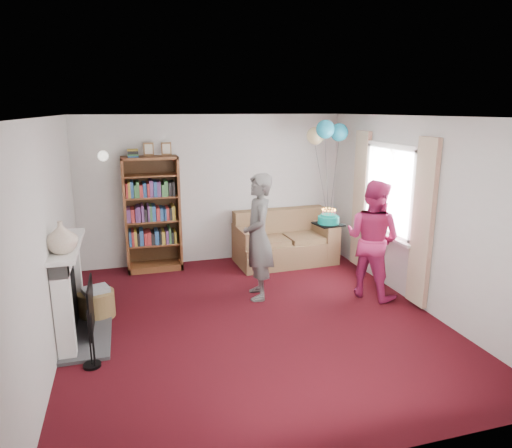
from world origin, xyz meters
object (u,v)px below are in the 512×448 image
object	(u,v)px
bookcase	(152,215)
person_magenta	(372,239)
sofa	(284,243)
birthday_cake	(328,220)
person_striped	(258,237)

from	to	relation	value
bookcase	person_magenta	world-z (taller)	bookcase
bookcase	sofa	size ratio (longest dim) A/B	1.25
birthday_cake	bookcase	bearing A→B (deg)	141.49
person_striped	person_magenta	bearing A→B (deg)	84.30
bookcase	birthday_cake	distance (m)	2.91
birthday_cake	sofa	bearing A→B (deg)	93.05
sofa	person_striped	size ratio (longest dim) A/B	0.95
sofa	person_magenta	bearing A→B (deg)	-71.43
person_striped	bookcase	bearing A→B (deg)	-132.50
bookcase	sofa	xyz separation A→B (m)	(2.19, -0.23, -0.58)
person_striped	person_magenta	xyz separation A→B (m)	(1.54, -0.38, -0.05)
person_magenta	person_striped	bearing A→B (deg)	43.11
bookcase	person_magenta	bearing A→B (deg)	-34.75
person_magenta	birthday_cake	bearing A→B (deg)	40.02
bookcase	birthday_cake	size ratio (longest dim) A/B	5.93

